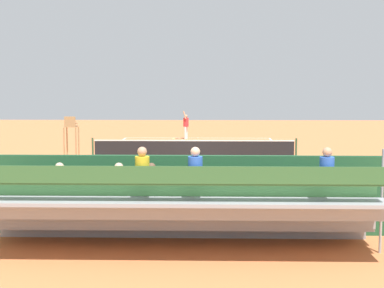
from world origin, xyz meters
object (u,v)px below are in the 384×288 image
object	(u,v)px
bleacher_stand	(181,209)
equipment_bag	(169,221)
tennis_net	(194,149)
courtside_bench	(245,206)
tennis_ball_near	(152,142)
tennis_player	(186,124)
tennis_ball_far	(183,140)
umpire_chair	(71,133)
tennis_racket	(174,138)

from	to	relation	value
bleacher_stand	equipment_bag	size ratio (longest dim) A/B	10.07
tennis_net	courtside_bench	bearing A→B (deg)	96.96
courtside_bench	tennis_ball_near	bearing A→B (deg)	-78.05
tennis_ball_near	tennis_player	bearing A→B (deg)	-131.78
tennis_player	tennis_ball_near	xyz separation A→B (m)	(2.10, 2.35, -0.98)
tennis_net	tennis_ball_far	distance (m)	9.00
courtside_bench	equipment_bag	world-z (taller)	courtside_bench
umpire_chair	courtside_bench	xyz separation A→B (m)	(-7.82, 13.35, -0.76)
courtside_bench	tennis_player	size ratio (longest dim) A/B	0.93
umpire_chair	tennis_player	xyz separation A→B (m)	(-5.43, -10.19, -0.30)
umpire_chair	tennis_ball_far	bearing A→B (deg)	-120.84
tennis_racket	umpire_chair	bearing A→B (deg)	66.16
tennis_net	courtside_bench	distance (m)	13.37
tennis_net	tennis_player	size ratio (longest dim) A/B	5.35
courtside_bench	tennis_ball_near	size ratio (longest dim) A/B	27.27
tennis_player	bleacher_stand	bearing A→B (deg)	91.76
courtside_bench	tennis_ball_near	world-z (taller)	courtside_bench
equipment_bag	tennis_ball_far	world-z (taller)	equipment_bag
tennis_ball_far	tennis_racket	bearing A→B (deg)	-64.42
equipment_bag	tennis_player	size ratio (longest dim) A/B	0.47
courtside_bench	equipment_bag	bearing A→B (deg)	3.69
bleacher_stand	tennis_racket	bearing A→B (deg)	-86.36
courtside_bench	tennis_racket	xyz separation A→B (m)	(3.24, -23.71, -0.54)
courtside_bench	tennis_racket	size ratio (longest dim) A/B	3.26
courtside_bench	equipment_bag	size ratio (longest dim) A/B	2.00
tennis_player	tennis_racket	bearing A→B (deg)	-10.95
tennis_net	bleacher_stand	size ratio (longest dim) A/B	1.14
tennis_net	tennis_ball_near	bearing A→B (deg)	-70.11
tennis_net	umpire_chair	bearing A→B (deg)	-0.73
umpire_chair	courtside_bench	bearing A→B (deg)	120.36
tennis_net	umpire_chair	size ratio (longest dim) A/B	4.81
umpire_chair	courtside_bench	distance (m)	15.49
tennis_net	tennis_ball_far	world-z (taller)	tennis_net
tennis_racket	tennis_ball_near	xyz separation A→B (m)	(1.24, 2.51, 0.02)
umpire_chair	equipment_bag	bearing A→B (deg)	113.40
tennis_player	courtside_bench	bearing A→B (deg)	95.79
tennis_net	tennis_player	distance (m)	10.31
bleacher_stand	tennis_ball_far	world-z (taller)	bleacher_stand
tennis_ball_near	tennis_ball_far	distance (m)	2.21
tennis_ball_near	umpire_chair	bearing A→B (deg)	66.98
courtside_bench	tennis_ball_near	xyz separation A→B (m)	(4.49, -21.20, -0.53)
tennis_player	umpire_chair	bearing A→B (deg)	61.95
courtside_bench	tennis_ball_far	xyz separation A→B (m)	(2.53, -22.22, -0.53)
tennis_net	tennis_ball_near	world-z (taller)	tennis_net
equipment_bag	tennis_ball_near	xyz separation A→B (m)	(2.50, -21.32, -0.15)
bleacher_stand	courtside_bench	distance (m)	2.67
tennis_net	equipment_bag	xyz separation A→B (m)	(0.37, 13.40, -0.32)
courtside_bench	equipment_bag	distance (m)	2.03
tennis_player	tennis_ball_far	xyz separation A→B (m)	(0.14, 1.33, -0.98)
umpire_chair	tennis_ball_far	distance (m)	10.40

